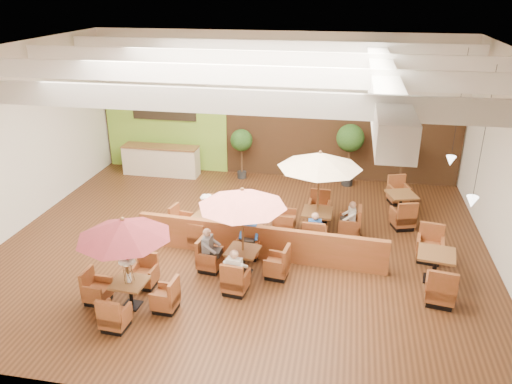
% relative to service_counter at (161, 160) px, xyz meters
% --- Properties ---
extents(room, '(14.04, 14.00, 5.52)m').
position_rel_service_counter_xyz_m(room, '(4.65, -3.88, 3.05)').
color(room, '#381E0F').
rests_on(room, ground).
extents(service_counter, '(3.00, 0.75, 1.18)m').
position_rel_service_counter_xyz_m(service_counter, '(0.00, 0.00, 0.00)').
color(service_counter, beige).
rests_on(service_counter, ground).
extents(booth_divider, '(7.02, 0.64, 0.97)m').
position_rel_service_counter_xyz_m(booth_divider, '(4.98, -5.72, -0.10)').
color(booth_divider, brown).
rests_on(booth_divider, ground).
extents(table_0, '(2.29, 2.29, 2.34)m').
position_rel_service_counter_xyz_m(table_0, '(2.43, -8.50, 1.02)').
color(table_0, brown).
rests_on(table_0, ground).
extents(table_1, '(2.45, 2.45, 2.46)m').
position_rel_service_counter_xyz_m(table_1, '(4.73, -6.61, 1.11)').
color(table_1, brown).
rests_on(table_1, ground).
extents(table_2, '(2.62, 2.62, 2.68)m').
position_rel_service_counter_xyz_m(table_2, '(6.46, -4.02, 1.24)').
color(table_2, brown).
rests_on(table_2, ground).
extents(table_3, '(1.61, 2.33, 1.45)m').
position_rel_service_counter_xyz_m(table_3, '(3.00, -4.61, -0.14)').
color(table_3, brown).
rests_on(table_3, ground).
extents(table_4, '(1.04, 2.78, 1.01)m').
position_rel_service_counter_xyz_m(table_4, '(9.62, -6.02, -0.20)').
color(table_4, brown).
rests_on(table_4, ground).
extents(table_5, '(1.09, 2.73, 0.97)m').
position_rel_service_counter_xyz_m(table_5, '(9.06, -2.15, -0.21)').
color(table_5, brown).
rests_on(table_5, ground).
extents(topiary_0, '(0.85, 0.85, 1.96)m').
position_rel_service_counter_xyz_m(topiary_0, '(3.23, 0.20, 0.88)').
color(topiary_0, black).
rests_on(topiary_0, ground).
extents(topiary_1, '(1.02, 1.02, 2.36)m').
position_rel_service_counter_xyz_m(topiary_1, '(7.30, 0.20, 1.18)').
color(topiary_1, black).
rests_on(topiary_1, ground).
extents(topiary_2, '(0.87, 0.87, 2.02)m').
position_rel_service_counter_xyz_m(topiary_2, '(9.21, 0.20, 0.92)').
color(topiary_2, black).
rests_on(topiary_2, ground).
extents(diner_0, '(0.40, 0.34, 0.76)m').
position_rel_service_counter_xyz_m(diner_0, '(4.73, -7.51, 0.16)').
color(diner_0, white).
rests_on(diner_0, ground).
extents(diner_1, '(0.38, 0.30, 0.78)m').
position_rel_service_counter_xyz_m(diner_1, '(4.73, -5.71, 0.17)').
color(diner_1, '#295CB4').
rests_on(diner_1, ground).
extents(diner_2, '(0.30, 0.38, 0.77)m').
position_rel_service_counter_xyz_m(diner_2, '(3.83, -6.61, 0.16)').
color(diner_2, slate).
rests_on(diner_2, ground).
extents(diner_3, '(0.38, 0.31, 0.74)m').
position_rel_service_counter_xyz_m(diner_3, '(6.46, -5.00, 0.15)').
color(diner_3, '#295CB4').
rests_on(diner_3, ground).
extents(diner_4, '(0.30, 0.36, 0.71)m').
position_rel_service_counter_xyz_m(diner_4, '(7.44, -4.02, 0.14)').
color(diner_4, white).
rests_on(diner_4, ground).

